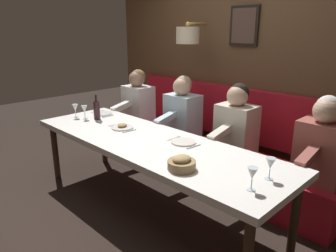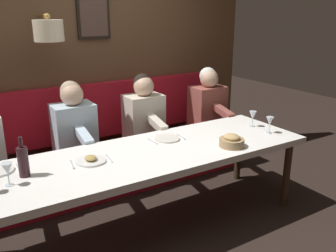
{
  "view_description": "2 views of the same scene",
  "coord_description": "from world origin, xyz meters",
  "px_view_note": "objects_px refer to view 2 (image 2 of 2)",
  "views": [
    {
      "loc": [
        -1.93,
        -2.19,
        1.78
      ],
      "look_at": [
        0.05,
        -0.21,
        0.92
      ],
      "focal_mm": 34.04,
      "sensor_mm": 36.0,
      "label": 1
    },
    {
      "loc": [
        -2.47,
        1.34,
        1.87
      ],
      "look_at": [
        0.05,
        -0.21,
        0.92
      ],
      "focal_mm": 38.09,
      "sensor_mm": 36.0,
      "label": 2
    }
  ],
  "objects_px": {
    "diner_nearest": "(208,102)",
    "wine_glass_3": "(7,170)",
    "dining_table": "(150,158)",
    "wine_glass_2": "(253,116)",
    "wine_glass_0": "(270,122)",
    "bread_bowl": "(232,141)",
    "wine_bottle": "(23,161)",
    "diner_middle": "(74,124)",
    "diner_near": "(144,112)"
  },
  "relations": [
    {
      "from": "diner_nearest",
      "to": "wine_bottle",
      "type": "relative_size",
      "value": 2.64
    },
    {
      "from": "bread_bowl",
      "to": "wine_bottle",
      "type": "bearing_deg",
      "value": 79.07
    },
    {
      "from": "dining_table",
      "to": "diner_near",
      "type": "relative_size",
      "value": 3.64
    },
    {
      "from": "wine_glass_3",
      "to": "bread_bowl",
      "type": "bearing_deg",
      "value": -97.29
    },
    {
      "from": "wine_bottle",
      "to": "bread_bowl",
      "type": "distance_m",
      "value": 1.7
    },
    {
      "from": "diner_near",
      "to": "wine_glass_0",
      "type": "bearing_deg",
      "value": -142.16
    },
    {
      "from": "dining_table",
      "to": "wine_glass_3",
      "type": "distance_m",
      "value": 1.13
    },
    {
      "from": "diner_nearest",
      "to": "bread_bowl",
      "type": "xyz_separation_m",
      "value": [
        -1.15,
        0.62,
        -0.03
      ]
    },
    {
      "from": "dining_table",
      "to": "bread_bowl",
      "type": "relative_size",
      "value": 13.07
    },
    {
      "from": "diner_nearest",
      "to": "diner_middle",
      "type": "bearing_deg",
      "value": 90.0
    },
    {
      "from": "wine_glass_3",
      "to": "wine_glass_2",
      "type": "bearing_deg",
      "value": -87.71
    },
    {
      "from": "wine_glass_2",
      "to": "bread_bowl",
      "type": "relative_size",
      "value": 0.75
    },
    {
      "from": "wine_glass_2",
      "to": "wine_glass_3",
      "type": "height_order",
      "value": "same"
    },
    {
      "from": "diner_middle",
      "to": "wine_glass_3",
      "type": "height_order",
      "value": "diner_middle"
    },
    {
      "from": "dining_table",
      "to": "wine_glass_2",
      "type": "distance_m",
      "value": 1.24
    },
    {
      "from": "diner_nearest",
      "to": "diner_near",
      "type": "height_order",
      "value": "same"
    },
    {
      "from": "wine_glass_2",
      "to": "wine_bottle",
      "type": "height_order",
      "value": "wine_bottle"
    },
    {
      "from": "dining_table",
      "to": "bread_bowl",
      "type": "distance_m",
      "value": 0.73
    },
    {
      "from": "wine_bottle",
      "to": "wine_glass_3",
      "type": "bearing_deg",
      "value": 128.27
    },
    {
      "from": "wine_glass_2",
      "to": "bread_bowl",
      "type": "height_order",
      "value": "wine_glass_2"
    },
    {
      "from": "diner_nearest",
      "to": "wine_bottle",
      "type": "bearing_deg",
      "value": 109.83
    },
    {
      "from": "diner_near",
      "to": "wine_glass_2",
      "type": "distance_m",
      "value": 1.17
    },
    {
      "from": "dining_table",
      "to": "diner_near",
      "type": "bearing_deg",
      "value": -24.54
    },
    {
      "from": "wine_glass_0",
      "to": "wine_glass_3",
      "type": "relative_size",
      "value": 1.0
    },
    {
      "from": "wine_glass_3",
      "to": "bread_bowl",
      "type": "relative_size",
      "value": 0.75
    },
    {
      "from": "dining_table",
      "to": "diner_middle",
      "type": "height_order",
      "value": "diner_middle"
    },
    {
      "from": "wine_glass_0",
      "to": "diner_middle",
      "type": "bearing_deg",
      "value": 56.56
    },
    {
      "from": "diner_nearest",
      "to": "wine_glass_3",
      "type": "height_order",
      "value": "diner_nearest"
    },
    {
      "from": "wine_bottle",
      "to": "bread_bowl",
      "type": "height_order",
      "value": "wine_bottle"
    },
    {
      "from": "diner_nearest",
      "to": "diner_near",
      "type": "bearing_deg",
      "value": 90.0
    },
    {
      "from": "diner_middle",
      "to": "diner_near",
      "type": "bearing_deg",
      "value": -90.0
    },
    {
      "from": "diner_middle",
      "to": "bread_bowl",
      "type": "xyz_separation_m",
      "value": [
        -1.15,
        -1.05,
        -0.03
      ]
    },
    {
      "from": "diner_nearest",
      "to": "wine_glass_0",
      "type": "height_order",
      "value": "diner_nearest"
    },
    {
      "from": "dining_table",
      "to": "diner_near",
      "type": "height_order",
      "value": "diner_near"
    },
    {
      "from": "dining_table",
      "to": "wine_glass_2",
      "type": "xyz_separation_m",
      "value": [
        0.06,
        -1.23,
        0.18
      ]
    },
    {
      "from": "wine_glass_0",
      "to": "bread_bowl",
      "type": "height_order",
      "value": "wine_glass_0"
    },
    {
      "from": "diner_middle",
      "to": "wine_glass_0",
      "type": "xyz_separation_m",
      "value": [
        -1.06,
        -1.6,
        0.04
      ]
    },
    {
      "from": "wine_glass_0",
      "to": "wine_glass_2",
      "type": "relative_size",
      "value": 1.0
    },
    {
      "from": "diner_middle",
      "to": "wine_bottle",
      "type": "relative_size",
      "value": 2.64
    },
    {
      "from": "bread_bowl",
      "to": "dining_table",
      "type": "bearing_deg",
      "value": 68.48
    },
    {
      "from": "dining_table",
      "to": "wine_glass_0",
      "type": "bearing_deg",
      "value": -98.21
    },
    {
      "from": "diner_near",
      "to": "diner_middle",
      "type": "bearing_deg",
      "value": 90.0
    },
    {
      "from": "diner_nearest",
      "to": "bread_bowl",
      "type": "bearing_deg",
      "value": 151.71
    },
    {
      "from": "wine_bottle",
      "to": "bread_bowl",
      "type": "bearing_deg",
      "value": -100.93
    },
    {
      "from": "diner_nearest",
      "to": "diner_middle",
      "type": "height_order",
      "value": "same"
    },
    {
      "from": "wine_glass_3",
      "to": "wine_bottle",
      "type": "xyz_separation_m",
      "value": [
        0.09,
        -0.12,
        -0.0
      ]
    },
    {
      "from": "diner_middle",
      "to": "bread_bowl",
      "type": "bearing_deg",
      "value": -137.58
    },
    {
      "from": "wine_glass_2",
      "to": "wine_bottle",
      "type": "relative_size",
      "value": 0.55
    },
    {
      "from": "dining_table",
      "to": "bread_bowl",
      "type": "height_order",
      "value": "bread_bowl"
    },
    {
      "from": "dining_table",
      "to": "diner_nearest",
      "type": "relative_size",
      "value": 3.64
    }
  ]
}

